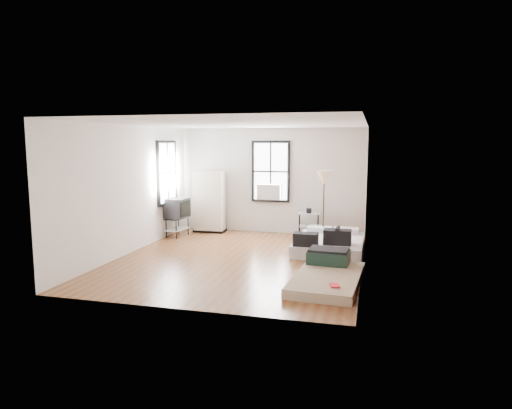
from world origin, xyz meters
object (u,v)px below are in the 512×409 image
(wardrobe, at_px, (210,202))
(floor_lamp, at_px, (324,181))
(side_table, at_px, (309,217))
(mattress_main, at_px, (329,243))
(tv_stand, at_px, (177,209))
(mattress_bare, at_px, (328,273))

(wardrobe, height_order, floor_lamp, floor_lamp)
(wardrobe, xyz_separation_m, side_table, (2.70, 0.07, -0.33))
(mattress_main, bearing_deg, side_table, 114.16)
(side_table, distance_m, tv_stand, 3.41)
(mattress_bare, relative_size, side_table, 2.95)
(wardrobe, distance_m, tv_stand, 1.02)
(mattress_main, distance_m, floor_lamp, 1.56)
(side_table, relative_size, tv_stand, 0.73)
(floor_lamp, bearing_deg, side_table, 121.13)
(wardrobe, distance_m, side_table, 2.72)
(mattress_main, relative_size, wardrobe, 1.21)
(side_table, relative_size, floor_lamp, 0.41)
(mattress_main, distance_m, tv_stand, 4.04)
(mattress_bare, xyz_separation_m, side_table, (-0.87, 3.78, 0.36))
(mattress_bare, xyz_separation_m, tv_stand, (-4.15, 2.89, 0.58))
(side_table, bearing_deg, mattress_bare, -77.12)
(wardrobe, xyz_separation_m, tv_stand, (-0.58, -0.83, -0.11))
(tv_stand, bearing_deg, side_table, 22.66)
(wardrobe, height_order, tv_stand, wardrobe)
(mattress_main, distance_m, mattress_bare, 2.27)
(mattress_bare, relative_size, tv_stand, 2.14)
(floor_lamp, xyz_separation_m, tv_stand, (-3.74, -0.15, -0.80))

